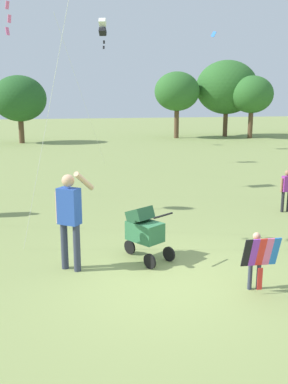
# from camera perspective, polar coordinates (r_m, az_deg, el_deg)

# --- Properties ---
(ground_plane) EXTENTS (120.00, 120.00, 0.00)m
(ground_plane) POSITION_cam_1_polar(r_m,az_deg,el_deg) (7.30, 2.98, -11.86)
(ground_plane) COLOR #849351
(treeline_distant) EXTENTS (44.48, 6.31, 6.86)m
(treeline_distant) POSITION_cam_1_polar(r_m,az_deg,el_deg) (31.45, -9.07, 13.89)
(treeline_distant) COLOR brown
(treeline_distant) RESTS_ON ground
(child_with_butterfly_kite) EXTENTS (0.59, 0.35, 0.95)m
(child_with_butterfly_kite) POSITION_cam_1_polar(r_m,az_deg,el_deg) (6.98, 14.91, -8.26)
(child_with_butterfly_kite) COLOR #33384C
(child_with_butterfly_kite) RESTS_ON ground
(person_adult_flyer) EXTENTS (0.70, 0.47, 1.82)m
(person_adult_flyer) POSITION_cam_1_polar(r_m,az_deg,el_deg) (7.52, -9.98, -2.82)
(person_adult_flyer) COLOR #33384C
(person_adult_flyer) RESTS_ON ground
(stroller) EXTENTS (0.87, 1.08, 1.03)m
(stroller) POSITION_cam_1_polar(r_m,az_deg,el_deg) (8.01, 0.01, -4.96)
(stroller) COLOR black
(stroller) RESTS_ON ground
(kite_green_novelty) EXTENTS (2.41, 4.22, 6.39)m
(kite_green_novelty) POSITION_cam_1_polar(r_m,az_deg,el_deg) (19.68, -5.62, 21.10)
(kite_green_novelty) COLOR white
(kite_green_novelty) RESTS_ON ground
(person_kid_running) EXTENTS (0.37, 0.16, 1.14)m
(person_kid_running) POSITION_cam_1_polar(r_m,az_deg,el_deg) (11.99, 18.62, 0.59)
(person_kid_running) COLOR #232328
(person_kid_running) RESTS_ON ground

